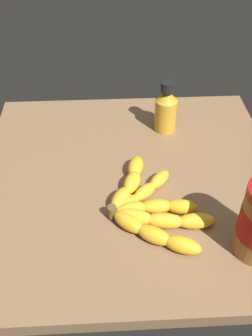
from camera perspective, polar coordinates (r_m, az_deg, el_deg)
ground_plane at (r=95.02cm, az=0.71°, el=-2.16°), size 71.42×71.29×3.09cm
banana_bunch at (r=85.26cm, az=3.30°, el=-5.58°), size 22.44×30.20×3.62cm
honey_bottle at (r=106.44cm, az=5.75°, el=8.41°), size 5.85×5.85×14.28cm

